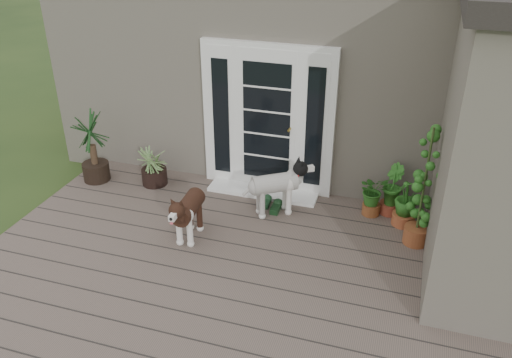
% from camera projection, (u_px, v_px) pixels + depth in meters
% --- Properties ---
extents(deck, '(6.20, 4.60, 0.12)m').
position_uv_depth(deck, '(229.00, 283.00, 6.05)').
color(deck, '#6B5B4C').
rests_on(deck, ground).
extents(house_main, '(7.40, 4.00, 3.10)m').
position_uv_depth(house_main, '(314.00, 58.00, 8.91)').
color(house_main, '#665E54').
rests_on(house_main, ground).
extents(door_unit, '(1.90, 0.14, 2.15)m').
position_uv_depth(door_unit, '(268.00, 120.00, 7.41)').
color(door_unit, white).
rests_on(door_unit, deck).
extents(door_step, '(1.60, 0.40, 0.05)m').
position_uv_depth(door_step, '(263.00, 191.00, 7.74)').
color(door_step, white).
rests_on(door_step, deck).
extents(brindle_dog, '(0.38, 0.80, 0.65)m').
position_uv_depth(brindle_dog, '(189.00, 215.00, 6.59)').
color(brindle_dog, '#3F2216').
rests_on(brindle_dog, deck).
extents(white_dog, '(0.87, 0.74, 0.68)m').
position_uv_depth(white_dog, '(274.00, 192.00, 7.10)').
color(white_dog, silver).
rests_on(white_dog, deck).
extents(spider_plant, '(0.68, 0.68, 0.66)m').
position_uv_depth(spider_plant, '(153.00, 164.00, 7.84)').
color(spider_plant, '#7D8D57').
rests_on(spider_plant, deck).
extents(yucca, '(0.77, 0.77, 1.10)m').
position_uv_depth(yucca, '(92.00, 147.00, 7.86)').
color(yucca, black).
rests_on(yucca, deck).
extents(herb_a, '(0.54, 0.54, 0.49)m').
position_uv_depth(herb_a, '(372.00, 198.00, 7.12)').
color(herb_a, '#265618').
rests_on(herb_a, deck).
extents(herb_b, '(0.41, 0.41, 0.51)m').
position_uv_depth(herb_b, '(391.00, 196.00, 7.15)').
color(herb_b, '#1B5D1A').
rests_on(herb_b, deck).
extents(herb_c, '(0.47, 0.47, 0.53)m').
position_uv_depth(herb_c, '(405.00, 207.00, 6.89)').
color(herb_c, '#195A1E').
rests_on(herb_c, deck).
extents(sapling, '(0.58, 0.58, 1.62)m').
position_uv_depth(sapling, '(424.00, 186.00, 6.26)').
color(sapling, '#1B6120').
rests_on(sapling, deck).
extents(clog_left, '(0.17, 0.32, 0.09)m').
position_uv_depth(clog_left, '(266.00, 202.00, 7.43)').
color(clog_left, '#15341B').
rests_on(clog_left, deck).
extents(clog_right, '(0.16, 0.34, 0.10)m').
position_uv_depth(clog_right, '(276.00, 207.00, 7.30)').
color(clog_right, black).
rests_on(clog_right, deck).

